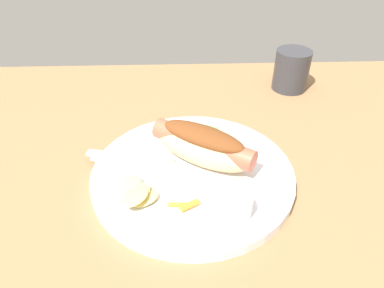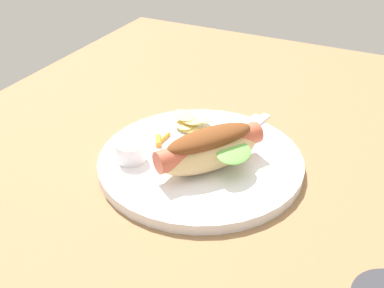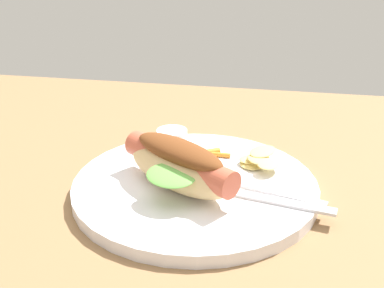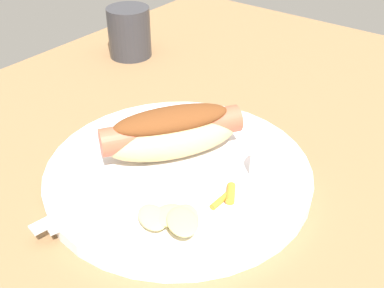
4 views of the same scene
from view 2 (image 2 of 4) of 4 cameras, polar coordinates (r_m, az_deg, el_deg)
name	(u,v)px [view 2 (image 2 of 4)]	position (r cm, az deg, el deg)	size (l,w,h in cm)	color
ground_plane	(188,167)	(75.43, -0.52, -2.76)	(120.00, 90.00, 1.80)	olive
plate	(200,162)	(73.55, 0.96, -2.17)	(30.98, 30.98, 1.60)	white
hot_dog	(210,148)	(69.48, 2.16, -0.52)	(16.75, 13.91, 6.15)	#DBB77A
sauce_ramekin	(131,152)	(72.45, -7.21, -0.90)	(4.47, 4.47, 2.90)	white
fork	(232,131)	(79.90, 4.75, 1.58)	(14.54, 5.56, 0.40)	silver
knife	(246,132)	(79.84, 6.32, 1.44)	(14.41, 1.40, 0.36)	silver
chips_pile	(189,122)	(80.74, -0.30, 2.66)	(6.54, 7.88, 1.99)	#E3CB71
carrot_garnish	(160,140)	(76.93, -3.73, 0.53)	(4.32, 2.20, 0.96)	orange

